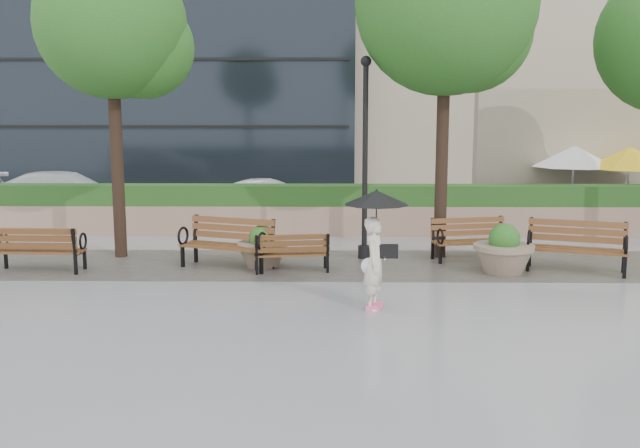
{
  "coord_description": "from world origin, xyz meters",
  "views": [
    {
      "loc": [
        0.0,
        -12.3,
        3.35
      ],
      "look_at": [
        -0.2,
        1.8,
        1.1
      ],
      "focal_mm": 40.0,
      "sensor_mm": 36.0,
      "label": 1
    }
  ],
  "objects_px": {
    "bench_0": "(40,259)",
    "planter_right": "(504,254)",
    "lamppost": "(365,171)",
    "bench_1": "(227,254)",
    "car_right": "(268,200)",
    "bench_4": "(576,257)",
    "bench_2": "(292,260)",
    "pedestrian": "(376,238)",
    "bench_3": "(471,248)",
    "planter_left": "(263,250)",
    "car_left": "(67,193)"
  },
  "relations": [
    {
      "from": "planter_right",
      "to": "lamppost",
      "type": "xyz_separation_m",
      "value": [
        -2.83,
        1.45,
        1.61
      ]
    },
    {
      "from": "bench_4",
      "to": "planter_right",
      "type": "bearing_deg",
      "value": -156.68
    },
    {
      "from": "bench_0",
      "to": "bench_2",
      "type": "distance_m",
      "value": 5.28
    },
    {
      "from": "planter_left",
      "to": "car_left",
      "type": "bearing_deg",
      "value": 132.65
    },
    {
      "from": "bench_3",
      "to": "planter_right",
      "type": "bearing_deg",
      "value": -84.72
    },
    {
      "from": "bench_2",
      "to": "planter_right",
      "type": "xyz_separation_m",
      "value": [
        4.41,
        -0.04,
        0.16
      ]
    },
    {
      "from": "bench_1",
      "to": "bench_2",
      "type": "relative_size",
      "value": 1.3
    },
    {
      "from": "lamppost",
      "to": "pedestrian",
      "type": "xyz_separation_m",
      "value": [
        -0.01,
        -4.16,
        -0.79
      ]
    },
    {
      "from": "bench_4",
      "to": "car_right",
      "type": "height_order",
      "value": "car_right"
    },
    {
      "from": "bench_0",
      "to": "car_right",
      "type": "bearing_deg",
      "value": -117.16
    },
    {
      "from": "planter_left",
      "to": "pedestrian",
      "type": "height_order",
      "value": "pedestrian"
    },
    {
      "from": "bench_4",
      "to": "pedestrian",
      "type": "xyz_separation_m",
      "value": [
        -4.37,
        -2.82,
        0.91
      ]
    },
    {
      "from": "bench_4",
      "to": "planter_left",
      "type": "height_order",
      "value": "bench_4"
    },
    {
      "from": "bench_1",
      "to": "car_left",
      "type": "xyz_separation_m",
      "value": [
        -6.33,
        7.82,
        0.39
      ]
    },
    {
      "from": "bench_2",
      "to": "pedestrian",
      "type": "relative_size",
      "value": 0.8
    },
    {
      "from": "bench_3",
      "to": "planter_left",
      "type": "xyz_separation_m",
      "value": [
        -4.65,
        -0.75,
        0.08
      ]
    },
    {
      "from": "bench_2",
      "to": "bench_4",
      "type": "height_order",
      "value": "bench_4"
    },
    {
      "from": "bench_4",
      "to": "car_left",
      "type": "bearing_deg",
      "value": 168.65
    },
    {
      "from": "car_left",
      "to": "planter_right",
      "type": "bearing_deg",
      "value": -128.58
    },
    {
      "from": "bench_2",
      "to": "car_right",
      "type": "relative_size",
      "value": 0.44
    },
    {
      "from": "bench_1",
      "to": "planter_left",
      "type": "distance_m",
      "value": 0.76
    },
    {
      "from": "car_left",
      "to": "bench_4",
      "type": "bearing_deg",
      "value": -125.17
    },
    {
      "from": "car_left",
      "to": "pedestrian",
      "type": "distance_m",
      "value": 14.36
    },
    {
      "from": "bench_3",
      "to": "pedestrian",
      "type": "distance_m",
      "value": 4.78
    },
    {
      "from": "planter_left",
      "to": "car_left",
      "type": "relative_size",
      "value": 0.23
    },
    {
      "from": "car_left",
      "to": "car_right",
      "type": "bearing_deg",
      "value": -100.87
    },
    {
      "from": "bench_4",
      "to": "car_right",
      "type": "distance_m",
      "value": 10.22
    },
    {
      "from": "bench_0",
      "to": "planter_right",
      "type": "relative_size",
      "value": 1.47
    },
    {
      "from": "planter_right",
      "to": "car_left",
      "type": "height_order",
      "value": "car_left"
    },
    {
      "from": "bench_0",
      "to": "pedestrian",
      "type": "xyz_separation_m",
      "value": [
        6.85,
        -2.68,
        0.94
      ]
    },
    {
      "from": "bench_1",
      "to": "planter_right",
      "type": "xyz_separation_m",
      "value": [
        5.81,
        -0.39,
        0.09
      ]
    },
    {
      "from": "bench_1",
      "to": "car_right",
      "type": "distance_m",
      "value": 7.1
    },
    {
      "from": "bench_0",
      "to": "lamppost",
      "type": "xyz_separation_m",
      "value": [
        6.86,
        1.48,
        1.73
      ]
    },
    {
      "from": "bench_3",
      "to": "bench_1",
      "type": "bearing_deg",
      "value": 177.02
    },
    {
      "from": "bench_1",
      "to": "planter_left",
      "type": "bearing_deg",
      "value": 31.58
    },
    {
      "from": "planter_left",
      "to": "car_right",
      "type": "height_order",
      "value": "car_right"
    },
    {
      "from": "planter_right",
      "to": "bench_1",
      "type": "bearing_deg",
      "value": 176.14
    },
    {
      "from": "bench_4",
      "to": "lamppost",
      "type": "height_order",
      "value": "lamppost"
    },
    {
      "from": "pedestrian",
      "to": "lamppost",
      "type": "bearing_deg",
      "value": 16.65
    },
    {
      "from": "lamppost",
      "to": "pedestrian",
      "type": "relative_size",
      "value": 2.25
    },
    {
      "from": "car_right",
      "to": "bench_1",
      "type": "bearing_deg",
      "value": -171.12
    },
    {
      "from": "bench_0",
      "to": "bench_4",
      "type": "relative_size",
      "value": 0.87
    },
    {
      "from": "lamppost",
      "to": "planter_right",
      "type": "bearing_deg",
      "value": -27.11
    },
    {
      "from": "bench_1",
      "to": "car_left",
      "type": "height_order",
      "value": "car_left"
    },
    {
      "from": "lamppost",
      "to": "bench_1",
      "type": "bearing_deg",
      "value": -160.49
    },
    {
      "from": "lamppost",
      "to": "car_left",
      "type": "height_order",
      "value": "lamppost"
    },
    {
      "from": "bench_0",
      "to": "car_right",
      "type": "distance_m",
      "value": 8.59
    },
    {
      "from": "lamppost",
      "to": "car_left",
      "type": "distance_m",
      "value": 11.58
    },
    {
      "from": "bench_2",
      "to": "planter_right",
      "type": "height_order",
      "value": "planter_right"
    },
    {
      "from": "lamppost",
      "to": "planter_left",
      "type": "bearing_deg",
      "value": -158.0
    }
  ]
}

